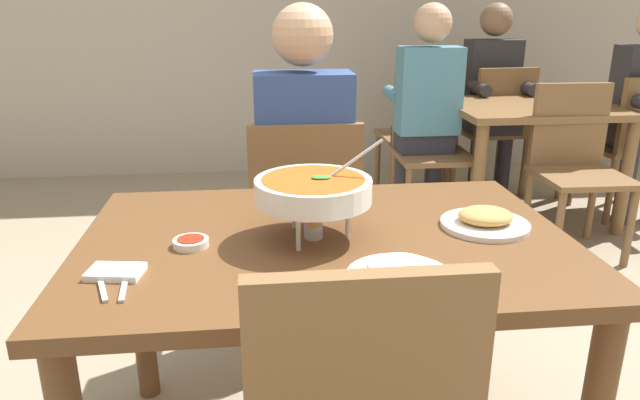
# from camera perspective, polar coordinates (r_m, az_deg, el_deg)

# --- Properties ---
(dining_table_main) EXTENTS (1.28, 0.88, 0.72)m
(dining_table_main) POSITION_cam_1_polar(r_m,az_deg,el_deg) (1.58, 0.59, -7.00)
(dining_table_main) COLOR brown
(dining_table_main) RESTS_ON ground_plane
(chair_diner_main) EXTENTS (0.44, 0.44, 0.90)m
(chair_diner_main) POSITION_cam_1_polar(r_m,az_deg,el_deg) (2.29, -1.56, -1.69)
(chair_diner_main) COLOR brown
(chair_diner_main) RESTS_ON ground_plane
(diner_main) EXTENTS (0.40, 0.45, 1.31)m
(diner_main) POSITION_cam_1_polar(r_m,az_deg,el_deg) (2.25, -1.68, 4.24)
(diner_main) COLOR #2D2D38
(diner_main) RESTS_ON ground_plane
(curry_bowl) EXTENTS (0.33, 0.30, 0.26)m
(curry_bowl) POSITION_cam_1_polar(r_m,az_deg,el_deg) (1.49, -0.66, 0.91)
(curry_bowl) COLOR silver
(curry_bowl) RESTS_ON dining_table_main
(rice_plate) EXTENTS (0.24, 0.24, 0.06)m
(rice_plate) POSITION_cam_1_polar(r_m,az_deg,el_deg) (1.31, 7.82, -7.04)
(rice_plate) COLOR white
(rice_plate) RESTS_ON dining_table_main
(appetizer_plate) EXTENTS (0.24, 0.24, 0.06)m
(appetizer_plate) POSITION_cam_1_polar(r_m,az_deg,el_deg) (1.66, 15.80, -1.90)
(appetizer_plate) COLOR white
(appetizer_plate) RESTS_ON dining_table_main
(sauce_dish) EXTENTS (0.09, 0.09, 0.02)m
(sauce_dish) POSITION_cam_1_polar(r_m,az_deg,el_deg) (1.51, -12.48, -4.05)
(sauce_dish) COLOR white
(sauce_dish) RESTS_ON dining_table_main
(napkin_folded) EXTENTS (0.13, 0.10, 0.02)m
(napkin_folded) POSITION_cam_1_polar(r_m,az_deg,el_deg) (1.40, -19.30, -6.64)
(napkin_folded) COLOR white
(napkin_folded) RESTS_ON dining_table_main
(fork_utensil) EXTENTS (0.07, 0.16, 0.01)m
(fork_utensil) POSITION_cam_1_polar(r_m,az_deg,el_deg) (1.37, -20.55, -7.69)
(fork_utensil) COLOR silver
(fork_utensil) RESTS_ON dining_table_main
(spoon_utensil) EXTENTS (0.03, 0.17, 0.01)m
(spoon_utensil) POSITION_cam_1_polar(r_m,az_deg,el_deg) (1.35, -18.48, -7.68)
(spoon_utensil) COLOR silver
(spoon_utensil) RESTS_ON dining_table_main
(dining_table_far) EXTENTS (1.00, 0.80, 0.72)m
(dining_table_far) POSITION_cam_1_polar(r_m,az_deg,el_deg) (3.82, 19.88, 6.86)
(dining_table_far) COLOR brown
(dining_table_far) RESTS_ON ground_plane
(chair_bg_left) EXTENTS (0.45, 0.45, 0.90)m
(chair_bg_left) POSITION_cam_1_polar(r_m,az_deg,el_deg) (3.65, 10.66, 5.76)
(chair_bg_left) COLOR brown
(chair_bg_left) RESTS_ON ground_plane
(chair_bg_middle) EXTENTS (0.47, 0.47, 0.90)m
(chair_bg_middle) POSITION_cam_1_polar(r_m,az_deg,el_deg) (4.29, 16.83, 7.17)
(chair_bg_middle) COLOR brown
(chair_bg_middle) RESTS_ON ground_plane
(chair_bg_right) EXTENTS (0.48, 0.48, 0.90)m
(chair_bg_right) POSITION_cam_1_polar(r_m,az_deg,el_deg) (4.10, 28.31, 5.24)
(chair_bg_right) COLOR brown
(chair_bg_right) RESTS_ON ground_plane
(chair_bg_corner) EXTENTS (0.45, 0.45, 0.90)m
(chair_bg_corner) POSITION_cam_1_polar(r_m,az_deg,el_deg) (3.44, 23.60, 3.71)
(chair_bg_corner) COLOR brown
(chair_bg_corner) RESTS_ON ground_plane
(chair_bg_window) EXTENTS (0.46, 0.46, 0.90)m
(chair_bg_window) POSITION_cam_1_polar(r_m,az_deg,el_deg) (4.11, 10.28, 7.21)
(chair_bg_window) COLOR brown
(chair_bg_window) RESTS_ON ground_plane
(patron_bg_left) EXTENTS (0.40, 0.45, 1.31)m
(patron_bg_left) POSITION_cam_1_polar(r_m,az_deg,el_deg) (3.58, 10.30, 9.36)
(patron_bg_left) COLOR #2D2D38
(patron_bg_left) RESTS_ON ground_plane
(patron_bg_middle) EXTENTS (0.40, 0.45, 1.31)m
(patron_bg_middle) POSITION_cam_1_polar(r_m,az_deg,el_deg) (4.29, 16.45, 10.42)
(patron_bg_middle) COLOR #2D2D38
(patron_bg_middle) RESTS_ON ground_plane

